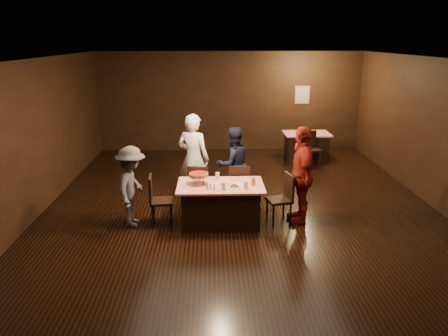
{
  "coord_description": "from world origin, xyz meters",
  "views": [
    {
      "loc": [
        -0.59,
        -8.35,
        3.37
      ],
      "look_at": [
        -0.35,
        -0.41,
        1.0
      ],
      "focal_mm": 35.0,
      "sensor_mm": 36.0,
      "label": 1
    }
  ],
  "objects_px": {
    "diner_navy_hoodie": "(233,164)",
    "glass_front_left": "(224,186)",
    "plate_empty": "(249,181)",
    "chair_end_right": "(279,199)",
    "chair_back_far": "(302,138)",
    "diner_grey_knit": "(132,186)",
    "chair_far_left": "(200,187)",
    "chair_end_left": "(161,200)",
    "diner_white_jacket": "(193,159)",
    "main_table": "(220,204)",
    "glass_back": "(217,176)",
    "glass_amber": "(253,182)",
    "chair_back_near": "(312,149)",
    "glass_front_right": "(246,185)",
    "diner_red_shirt": "(301,175)",
    "pizza_stand": "(199,175)",
    "back_table": "(306,146)",
    "chair_far_right": "(239,186)"
  },
  "relations": [
    {
      "from": "chair_end_left",
      "to": "chair_back_far",
      "type": "xyz_separation_m",
      "value": [
        3.66,
        5.08,
        0.0
      ]
    },
    {
      "from": "back_table",
      "to": "glass_back",
      "type": "bearing_deg",
      "value": -122.02
    },
    {
      "from": "chair_end_right",
      "to": "glass_back",
      "type": "height_order",
      "value": "chair_end_right"
    },
    {
      "from": "chair_end_right",
      "to": "diner_white_jacket",
      "type": "distance_m",
      "value": 2.07
    },
    {
      "from": "diner_grey_knit",
      "to": "plate_empty",
      "type": "height_order",
      "value": "diner_grey_knit"
    },
    {
      "from": "chair_back_near",
      "to": "glass_amber",
      "type": "xyz_separation_m",
      "value": [
        -1.96,
        -3.83,
        0.37
      ]
    },
    {
      "from": "diner_navy_hoodie",
      "to": "diner_grey_knit",
      "type": "xyz_separation_m",
      "value": [
        -1.93,
        -1.25,
        -0.05
      ]
    },
    {
      "from": "chair_end_left",
      "to": "diner_white_jacket",
      "type": "bearing_deg",
      "value": -29.53
    },
    {
      "from": "diner_grey_knit",
      "to": "diner_white_jacket",
      "type": "bearing_deg",
      "value": -37.79
    },
    {
      "from": "pizza_stand",
      "to": "glass_front_left",
      "type": "bearing_deg",
      "value": -37.87
    },
    {
      "from": "glass_front_left",
      "to": "glass_amber",
      "type": "relative_size",
      "value": 1.0
    },
    {
      "from": "diner_navy_hoodie",
      "to": "glass_amber",
      "type": "relative_size",
      "value": 11.43
    },
    {
      "from": "glass_amber",
      "to": "diner_navy_hoodie",
      "type": "bearing_deg",
      "value": 103.19
    },
    {
      "from": "chair_far_left",
      "to": "chair_back_far",
      "type": "height_order",
      "value": "same"
    },
    {
      "from": "diner_white_jacket",
      "to": "pizza_stand",
      "type": "xyz_separation_m",
      "value": [
        0.14,
        -1.11,
        0.0
      ]
    },
    {
      "from": "chair_far_left",
      "to": "diner_grey_knit",
      "type": "height_order",
      "value": "diner_grey_knit"
    },
    {
      "from": "main_table",
      "to": "plate_empty",
      "type": "distance_m",
      "value": 0.69
    },
    {
      "from": "chair_end_right",
      "to": "chair_end_left",
      "type": "bearing_deg",
      "value": -103.05
    },
    {
      "from": "chair_back_far",
      "to": "glass_back",
      "type": "relative_size",
      "value": 6.79
    },
    {
      "from": "diner_grey_knit",
      "to": "diner_red_shirt",
      "type": "distance_m",
      "value": 3.15
    },
    {
      "from": "diner_white_jacket",
      "to": "diner_grey_knit",
      "type": "relative_size",
      "value": 1.26
    },
    {
      "from": "chair_end_right",
      "to": "diner_red_shirt",
      "type": "xyz_separation_m",
      "value": [
        0.41,
        0.06,
        0.45
      ]
    },
    {
      "from": "chair_end_right",
      "to": "diner_navy_hoodie",
      "type": "relative_size",
      "value": 0.59
    },
    {
      "from": "chair_far_left",
      "to": "glass_front_left",
      "type": "xyz_separation_m",
      "value": [
        0.45,
        -1.05,
        0.37
      ]
    },
    {
      "from": "back_table",
      "to": "glass_back",
      "type": "xyz_separation_m",
      "value": [
        -2.61,
        -4.18,
        0.46
      ]
    },
    {
      "from": "chair_end_right",
      "to": "glass_back",
      "type": "bearing_deg",
      "value": -117.67
    },
    {
      "from": "glass_amber",
      "to": "glass_back",
      "type": "height_order",
      "value": "same"
    },
    {
      "from": "chair_end_right",
      "to": "diner_white_jacket",
      "type": "bearing_deg",
      "value": -138.44
    },
    {
      "from": "glass_back",
      "to": "chair_back_near",
      "type": "bearing_deg",
      "value": 53.08
    },
    {
      "from": "back_table",
      "to": "diner_white_jacket",
      "type": "relative_size",
      "value": 0.68
    },
    {
      "from": "diner_navy_hoodie",
      "to": "plate_empty",
      "type": "distance_m",
      "value": 1.13
    },
    {
      "from": "glass_front_right",
      "to": "diner_white_jacket",
      "type": "bearing_deg",
      "value": 124.96
    },
    {
      "from": "main_table",
      "to": "chair_end_right",
      "type": "relative_size",
      "value": 1.68
    },
    {
      "from": "diner_navy_hoodie",
      "to": "glass_front_left",
      "type": "height_order",
      "value": "diner_navy_hoodie"
    },
    {
      "from": "chair_back_near",
      "to": "glass_front_left",
      "type": "relative_size",
      "value": 6.79
    },
    {
      "from": "chair_far_right",
      "to": "glass_amber",
      "type": "height_order",
      "value": "chair_far_right"
    },
    {
      "from": "chair_end_left",
      "to": "plate_empty",
      "type": "relative_size",
      "value": 3.8
    },
    {
      "from": "main_table",
      "to": "plate_empty",
      "type": "bearing_deg",
      "value": 15.26
    },
    {
      "from": "chair_end_left",
      "to": "diner_navy_hoodie",
      "type": "bearing_deg",
      "value": -51.99
    },
    {
      "from": "chair_back_far",
      "to": "diner_grey_knit",
      "type": "distance_m",
      "value": 6.6
    },
    {
      "from": "chair_end_left",
      "to": "chair_end_right",
      "type": "xyz_separation_m",
      "value": [
        2.2,
        0.0,
        0.0
      ]
    },
    {
      "from": "chair_back_far",
      "to": "glass_front_right",
      "type": "bearing_deg",
      "value": 67.48
    },
    {
      "from": "main_table",
      "to": "chair_end_left",
      "type": "height_order",
      "value": "chair_end_left"
    },
    {
      "from": "glass_front_right",
      "to": "glass_amber",
      "type": "bearing_deg",
      "value": 53.13
    },
    {
      "from": "chair_far_left",
      "to": "chair_end_right",
      "type": "distance_m",
      "value": 1.68
    },
    {
      "from": "main_table",
      "to": "chair_far_left",
      "type": "height_order",
      "value": "chair_far_left"
    },
    {
      "from": "diner_navy_hoodie",
      "to": "glass_back",
      "type": "distance_m",
      "value": 1.01
    },
    {
      "from": "chair_back_near",
      "to": "glass_front_right",
      "type": "xyz_separation_m",
      "value": [
        -2.11,
        -4.03,
        0.37
      ]
    },
    {
      "from": "glass_amber",
      "to": "main_table",
      "type": "bearing_deg",
      "value": 175.24
    },
    {
      "from": "chair_end_right",
      "to": "diner_navy_hoodie",
      "type": "bearing_deg",
      "value": -160.26
    }
  ]
}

